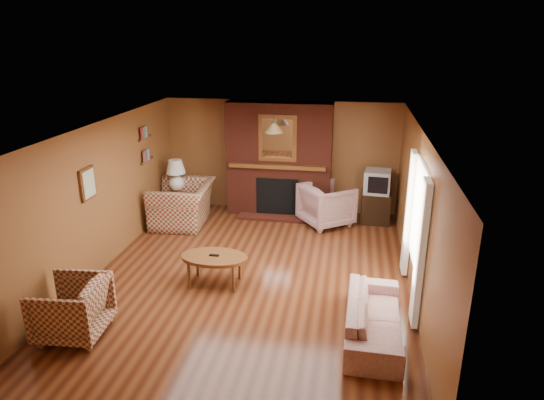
% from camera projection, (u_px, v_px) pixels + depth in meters
% --- Properties ---
extents(floor, '(6.50, 6.50, 0.00)m').
position_uv_depth(floor, '(251.00, 277.00, 7.83)').
color(floor, '#401B0D').
rests_on(floor, ground).
extents(ceiling, '(6.50, 6.50, 0.00)m').
position_uv_depth(ceiling, '(248.00, 130.00, 7.03)').
color(ceiling, white).
rests_on(ceiling, wall_back).
extents(wall_back, '(6.50, 0.00, 6.50)m').
position_uv_depth(wall_back, '(281.00, 156.00, 10.46)').
color(wall_back, brown).
rests_on(wall_back, floor).
extents(wall_front, '(6.50, 0.00, 6.50)m').
position_uv_depth(wall_front, '(175.00, 329.00, 4.40)').
color(wall_front, brown).
rests_on(wall_front, floor).
extents(wall_left, '(0.00, 6.50, 6.50)m').
position_uv_depth(wall_left, '(98.00, 199.00, 7.82)').
color(wall_left, brown).
rests_on(wall_left, floor).
extents(wall_right, '(0.00, 6.50, 6.50)m').
position_uv_depth(wall_right, '(418.00, 217.00, 7.04)').
color(wall_right, brown).
rests_on(wall_right, floor).
extents(fireplace, '(2.20, 0.82, 2.40)m').
position_uv_depth(fireplace, '(279.00, 160.00, 10.21)').
color(fireplace, '#541D12').
rests_on(fireplace, floor).
extents(window_right, '(0.10, 1.85, 2.00)m').
position_uv_depth(window_right, '(415.00, 227.00, 6.88)').
color(window_right, beige).
rests_on(window_right, wall_right).
extents(bookshelf, '(0.09, 0.55, 0.71)m').
position_uv_depth(bookshelf, '(147.00, 145.00, 9.43)').
color(bookshelf, brown).
rests_on(bookshelf, wall_left).
extents(botanical_print, '(0.05, 0.40, 0.50)m').
position_uv_depth(botanical_print, '(88.00, 184.00, 7.42)').
color(botanical_print, brown).
rests_on(botanical_print, wall_left).
extents(pendant_light, '(0.36, 0.36, 0.48)m').
position_uv_depth(pendant_light, '(274.00, 128.00, 9.31)').
color(pendant_light, black).
rests_on(pendant_light, ceiling).
extents(plaid_loveseat, '(1.24, 1.39, 0.85)m').
position_uv_depth(plaid_loveseat, '(183.00, 204.00, 9.90)').
color(plaid_loveseat, maroon).
rests_on(plaid_loveseat, floor).
extents(plaid_armchair, '(0.90, 0.88, 0.77)m').
position_uv_depth(plaid_armchair, '(72.00, 308.00, 6.24)').
color(plaid_armchair, maroon).
rests_on(plaid_armchair, floor).
extents(floral_sofa, '(0.74, 1.79, 0.52)m').
position_uv_depth(floral_sofa, '(374.00, 317.00, 6.27)').
color(floral_sofa, '#B7B08D').
rests_on(floral_sofa, floor).
extents(floral_armchair, '(1.29, 1.28, 0.85)m').
position_uv_depth(floral_armchair, '(326.00, 205.00, 9.85)').
color(floral_armchair, '#B7B08D').
rests_on(floral_armchair, floor).
extents(coffee_table, '(1.04, 0.65, 0.50)m').
position_uv_depth(coffee_table, '(214.00, 259.00, 7.49)').
color(coffee_table, brown).
rests_on(coffee_table, floor).
extents(side_table, '(0.46, 0.46, 0.57)m').
position_uv_depth(side_table, '(178.00, 203.00, 10.34)').
color(side_table, brown).
rests_on(side_table, floor).
extents(table_lamp, '(0.41, 0.41, 0.67)m').
position_uv_depth(table_lamp, '(176.00, 174.00, 10.13)').
color(table_lamp, white).
rests_on(table_lamp, side_table).
extents(tv_stand, '(0.59, 0.54, 0.64)m').
position_uv_depth(tv_stand, '(375.00, 207.00, 10.01)').
color(tv_stand, black).
rests_on(tv_stand, floor).
extents(crt_tv, '(0.56, 0.56, 0.47)m').
position_uv_depth(crt_tv, '(377.00, 182.00, 9.82)').
color(crt_tv, '#9D9FA4').
rests_on(crt_tv, tv_stand).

